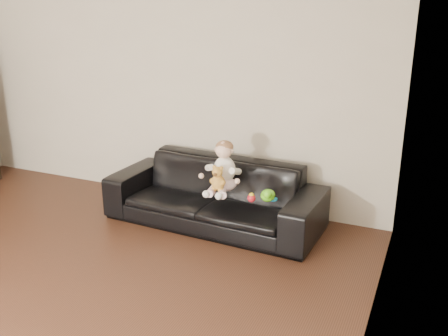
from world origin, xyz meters
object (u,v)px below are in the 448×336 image
at_px(sofa, 214,194).
at_px(toy_blue_disc, 272,199).
at_px(teddy_bear, 218,179).
at_px(baby, 223,169).
at_px(toy_green, 268,195).
at_px(toy_rattle, 251,198).

relative_size(sofa, toy_blue_disc, 23.18).
bearing_deg(toy_blue_disc, teddy_bear, -166.44).
relative_size(baby, toy_green, 3.10).
height_order(sofa, toy_green, sofa).
relative_size(sofa, teddy_bear, 9.00).
xyz_separation_m(baby, teddy_bear, (0.01, -0.15, -0.04)).
height_order(toy_rattle, toy_blue_disc, toy_rattle).
distance_m(baby, toy_rattle, 0.41).
relative_size(sofa, toy_green, 13.50).
xyz_separation_m(toy_green, toy_blue_disc, (0.03, 0.04, -0.05)).
xyz_separation_m(sofa, toy_rattle, (0.49, -0.27, 0.13)).
distance_m(baby, toy_blue_disc, 0.53).
bearing_deg(teddy_bear, toy_rattle, -18.48).
distance_m(baby, toy_green, 0.50).
height_order(baby, toy_blue_disc, baby).
bearing_deg(toy_green, sofa, 162.95).
distance_m(teddy_bear, toy_blue_disc, 0.52).
bearing_deg(toy_green, toy_blue_disc, 57.29).
distance_m(teddy_bear, toy_rattle, 0.35).
bearing_deg(toy_rattle, toy_blue_disc, 38.72).
bearing_deg(sofa, toy_blue_disc, -9.96).
xyz_separation_m(baby, toy_rattle, (0.34, -0.15, -0.18)).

